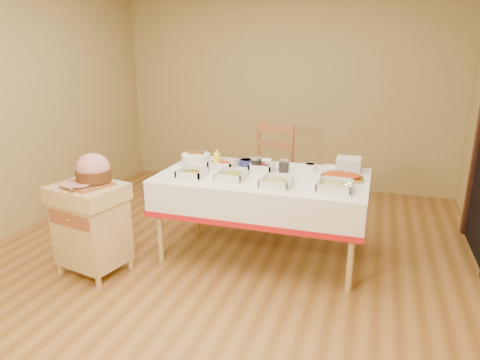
# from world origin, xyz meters

# --- Properties ---
(room_shell) EXTENTS (5.00, 5.00, 5.00)m
(room_shell) POSITION_xyz_m (0.00, 0.00, 1.30)
(room_shell) COLOR #9A672F
(room_shell) RESTS_ON ground
(dining_table) EXTENTS (1.82, 1.02, 0.76)m
(dining_table) POSITION_xyz_m (0.30, 0.30, 0.60)
(dining_table) COLOR tan
(dining_table) RESTS_ON ground
(butcher_cart) EXTENTS (0.62, 0.55, 0.77)m
(butcher_cart) POSITION_xyz_m (-0.97, -0.47, 0.44)
(butcher_cart) COLOR tan
(butcher_cart) RESTS_ON ground
(dining_chair) EXTENTS (0.54, 0.52, 1.05)m
(dining_chair) POSITION_xyz_m (0.14, 1.16, 0.54)
(dining_chair) COLOR #9A5732
(dining_chair) RESTS_ON ground
(ham_on_board) EXTENTS (0.39, 0.37, 0.26)m
(ham_on_board) POSITION_xyz_m (-0.93, -0.44, 0.88)
(ham_on_board) COLOR #9A5732
(ham_on_board) RESTS_ON butcher_cart
(serving_dish_a) EXTENTS (0.23, 0.23, 0.10)m
(serving_dish_a) POSITION_xyz_m (-0.27, 0.06, 0.79)
(serving_dish_a) COLOR silver
(serving_dish_a) RESTS_ON dining_table
(serving_dish_b) EXTENTS (0.24, 0.24, 0.10)m
(serving_dish_b) POSITION_xyz_m (0.08, 0.10, 0.79)
(serving_dish_b) COLOR silver
(serving_dish_b) RESTS_ON dining_table
(serving_dish_c) EXTENTS (0.24, 0.24, 0.10)m
(serving_dish_c) POSITION_xyz_m (0.48, 0.02, 0.79)
(serving_dish_c) COLOR silver
(serving_dish_c) RESTS_ON dining_table
(serving_dish_d) EXTENTS (0.27, 0.27, 0.10)m
(serving_dish_d) POSITION_xyz_m (0.95, 0.07, 0.79)
(serving_dish_d) COLOR silver
(serving_dish_d) RESTS_ON dining_table
(serving_dish_e) EXTENTS (0.24, 0.23, 0.11)m
(serving_dish_e) POSITION_xyz_m (-0.11, 0.40, 0.80)
(serving_dish_e) COLOR silver
(serving_dish_e) RESTS_ON dining_table
(serving_dish_f) EXTENTS (0.22, 0.21, 0.10)m
(serving_dish_f) POSITION_xyz_m (0.25, 0.44, 0.79)
(serving_dish_f) COLOR silver
(serving_dish_f) RESTS_ON dining_table
(small_bowl_left) EXTENTS (0.12, 0.12, 0.06)m
(small_bowl_left) POSITION_xyz_m (-0.48, 0.61, 0.79)
(small_bowl_left) COLOR silver
(small_bowl_left) RESTS_ON dining_table
(small_bowl_mid) EXTENTS (0.14, 0.14, 0.06)m
(small_bowl_mid) POSITION_xyz_m (0.07, 0.56, 0.79)
(small_bowl_mid) COLOR navy
(small_bowl_mid) RESTS_ON dining_table
(small_bowl_right) EXTENTS (0.12, 0.12, 0.06)m
(small_bowl_right) POSITION_xyz_m (0.67, 0.60, 0.79)
(small_bowl_right) COLOR silver
(small_bowl_right) RESTS_ON dining_table
(bowl_white_imported) EXTENTS (0.15, 0.15, 0.03)m
(bowl_white_imported) POSITION_xyz_m (0.21, 0.71, 0.78)
(bowl_white_imported) COLOR silver
(bowl_white_imported) RESTS_ON dining_table
(bowl_small_imported) EXTENTS (0.19, 0.19, 0.05)m
(bowl_small_imported) POSITION_xyz_m (0.85, 0.60, 0.78)
(bowl_small_imported) COLOR silver
(bowl_small_imported) RESTS_ON dining_table
(preserve_jar_left) EXTENTS (0.11, 0.11, 0.14)m
(preserve_jar_left) POSITION_xyz_m (0.20, 0.43, 0.82)
(preserve_jar_left) COLOR silver
(preserve_jar_left) RESTS_ON dining_table
(preserve_jar_right) EXTENTS (0.10, 0.10, 0.13)m
(preserve_jar_right) POSITION_xyz_m (0.45, 0.46, 0.82)
(preserve_jar_right) COLOR silver
(preserve_jar_right) RESTS_ON dining_table
(mustard_bottle) EXTENTS (0.06, 0.06, 0.19)m
(mustard_bottle) POSITION_xyz_m (-0.15, 0.34, 0.85)
(mustard_bottle) COLOR yellow
(mustard_bottle) RESTS_ON dining_table
(bread_basket) EXTENTS (0.28, 0.28, 0.12)m
(bread_basket) POSITION_xyz_m (-0.42, 0.47, 0.81)
(bread_basket) COLOR white
(bread_basket) RESTS_ON dining_table
(plate_stack) EXTENTS (0.22, 0.22, 0.12)m
(plate_stack) POSITION_xyz_m (1.01, 0.68, 0.82)
(plate_stack) COLOR silver
(plate_stack) RESTS_ON dining_table
(brass_platter) EXTENTS (0.36, 0.26, 0.05)m
(brass_platter) POSITION_xyz_m (0.98, 0.37, 0.78)
(brass_platter) COLOR gold
(brass_platter) RESTS_ON dining_table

